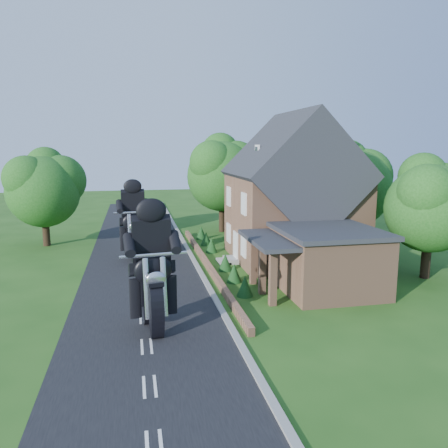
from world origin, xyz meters
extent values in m
plane|color=#224C15|center=(0.00, 0.00, 0.00)|extent=(120.00, 120.00, 0.00)
cube|color=black|center=(0.00, 0.00, 0.01)|extent=(7.00, 80.00, 0.02)
cube|color=gray|center=(3.65, 0.00, 0.06)|extent=(0.30, 80.00, 0.12)
cube|color=#99694D|center=(4.30, 5.00, 0.20)|extent=(0.30, 22.00, 0.40)
cube|color=#99694D|center=(10.50, 6.00, 3.00)|extent=(8.00, 8.00, 6.00)
cube|color=#23252A|center=(10.50, 6.00, 6.00)|extent=(8.48, 8.64, 8.48)
cube|color=#99694D|center=(12.50, 6.00, 9.20)|extent=(0.60, 0.90, 1.60)
cube|color=white|center=(7.90, 6.00, 7.50)|extent=(0.12, 0.80, 0.90)
cube|color=black|center=(7.84, 6.00, 7.50)|extent=(0.04, 0.55, 0.65)
cube|color=white|center=(6.44, 6.00, 1.05)|extent=(0.10, 1.10, 2.10)
cube|color=gray|center=(6.10, 6.00, 0.15)|extent=(0.80, 1.60, 0.30)
cube|color=gray|center=(5.60, 6.00, 0.07)|extent=(0.80, 1.60, 0.15)
cube|color=white|center=(6.44, 3.80, 1.60)|extent=(0.10, 1.10, 1.40)
cube|color=black|center=(6.42, 3.80, 1.60)|extent=(0.04, 0.92, 1.22)
cube|color=white|center=(6.44, 8.20, 1.60)|extent=(0.10, 1.10, 1.40)
cube|color=black|center=(6.42, 8.20, 1.60)|extent=(0.04, 0.92, 1.22)
cube|color=white|center=(6.44, 3.80, 4.30)|extent=(0.10, 1.10, 1.40)
cube|color=black|center=(6.42, 3.80, 4.30)|extent=(0.04, 0.92, 1.22)
cube|color=white|center=(6.44, 8.20, 4.30)|extent=(0.10, 1.10, 1.40)
cube|color=black|center=(6.42, 8.20, 4.30)|extent=(0.04, 0.92, 1.22)
cube|color=#99694D|center=(10.00, -0.80, 1.60)|extent=(5.00, 5.60, 3.20)
cube|color=#23252A|center=(10.00, -0.80, 3.32)|extent=(5.30, 5.94, 0.24)
cube|color=#23252A|center=(6.90, -0.80, 2.95)|extent=(2.60, 5.32, 0.22)
cube|color=#99694D|center=(6.30, -2.60, 1.40)|extent=(0.35, 0.35, 2.80)
cube|color=#99694D|center=(6.30, -0.80, 1.40)|extent=(0.35, 0.35, 2.80)
cube|color=#99694D|center=(6.30, 1.00, 1.40)|extent=(0.35, 0.35, 2.80)
cylinder|color=black|center=(17.00, 0.00, 1.40)|extent=(0.56, 0.56, 2.80)
sphere|color=#1A4D16|center=(17.00, 0.00, 4.23)|extent=(5.20, 5.20, 5.20)
sphere|color=#1A4D16|center=(18.17, 0.52, 5.01)|extent=(3.74, 3.74, 3.74)
sphere|color=#1A4D16|center=(16.09, -0.78, 5.27)|extent=(3.22, 3.22, 3.22)
sphere|color=#1A4D16|center=(17.10, 1.04, 6.05)|extent=(2.86, 2.86, 2.86)
cylinder|color=black|center=(16.50, 8.50, 1.50)|extent=(0.56, 0.56, 3.00)
sphere|color=#1A4D16|center=(16.50, 8.50, 4.65)|extent=(6.00, 6.00, 6.00)
sphere|color=#1A4D16|center=(17.85, 9.10, 5.55)|extent=(4.32, 4.32, 4.32)
sphere|color=#1A4D16|center=(15.45, 7.60, 5.85)|extent=(3.72, 3.72, 3.72)
sphere|color=#1A4D16|center=(16.60, 9.70, 6.75)|extent=(3.30, 3.30, 3.30)
cylinder|color=black|center=(14.00, 16.00, 1.80)|extent=(0.56, 0.56, 3.60)
sphere|color=#1A4D16|center=(14.00, 16.00, 5.58)|extent=(7.20, 7.20, 7.20)
sphere|color=#1A4D16|center=(15.62, 16.72, 6.66)|extent=(5.18, 5.18, 5.18)
sphere|color=#1A4D16|center=(12.74, 14.92, 7.02)|extent=(4.46, 4.46, 4.46)
sphere|color=#1A4D16|center=(14.10, 17.44, 8.10)|extent=(3.96, 3.96, 3.96)
cylinder|color=black|center=(8.00, 17.00, 1.70)|extent=(0.56, 0.56, 3.40)
sphere|color=#1A4D16|center=(8.00, 17.00, 5.16)|extent=(6.40, 6.40, 6.40)
sphere|color=#1A4D16|center=(9.44, 17.64, 6.12)|extent=(4.61, 4.61, 4.61)
sphere|color=#1A4D16|center=(6.88, 16.04, 6.44)|extent=(3.97, 3.97, 3.97)
sphere|color=#1A4D16|center=(8.10, 18.28, 7.40)|extent=(3.52, 3.52, 3.52)
cylinder|color=black|center=(-7.00, 14.00, 1.40)|extent=(0.56, 0.56, 2.80)
sphere|color=#1A4D16|center=(-7.00, 14.00, 4.34)|extent=(5.60, 5.60, 5.60)
sphere|color=#1A4D16|center=(-5.74, 14.56, 5.18)|extent=(4.03, 4.03, 4.03)
sphere|color=#1A4D16|center=(-7.98, 13.16, 5.46)|extent=(3.47, 3.47, 3.47)
sphere|color=#1A4D16|center=(-6.90, 15.12, 6.30)|extent=(3.08, 3.08, 3.08)
cone|color=#103513|center=(5.30, -1.00, 0.55)|extent=(0.90, 0.90, 1.10)
cone|color=#103513|center=(5.30, 1.50, 0.55)|extent=(0.90, 0.90, 1.10)
cone|color=#103513|center=(5.30, 4.00, 0.55)|extent=(0.90, 0.90, 1.10)
cone|color=#103513|center=(5.30, 9.00, 0.55)|extent=(0.90, 0.90, 1.10)
cone|color=#103513|center=(5.30, 11.50, 0.55)|extent=(0.90, 0.90, 1.10)
cone|color=#103513|center=(5.30, 14.00, 0.55)|extent=(0.90, 0.90, 1.10)
camera|label=1|loc=(-0.30, -22.41, 7.75)|focal=35.00mm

